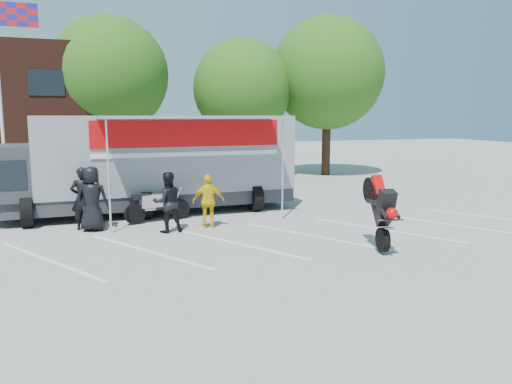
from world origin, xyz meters
TOP-DOWN VIEW (x-y plane):
  - ground at (0.00, 0.00)m, footprint 100.00×100.00m
  - parking_bay_lines at (0.00, 1.00)m, footprint 18.09×13.33m
  - flagpole at (-6.24, 10.00)m, footprint 1.61×0.12m
  - tree_left at (-2.00, 16.00)m, footprint 6.12×6.12m
  - tree_mid at (5.00, 15.00)m, footprint 5.44×5.44m
  - tree_right at (10.00, 14.50)m, footprint 6.46×6.46m
  - transporter_truck at (-1.22, 6.21)m, footprint 11.04×5.51m
  - parked_motorcycle at (-1.38, 4.57)m, footprint 2.40×1.27m
  - stunt_bike_rider at (3.53, -0.57)m, footprint 1.16×1.91m
  - spectator_leather_a at (-3.44, 3.92)m, footprint 1.11×0.89m
  - spectator_leather_b at (-3.70, 4.18)m, footprint 0.71×0.47m
  - spectator_leather_c at (-1.32, 2.97)m, footprint 0.93×0.74m
  - spectator_hivis at (-0.02, 3.10)m, footprint 1.05×0.59m

SIDE VIEW (x-z plane):
  - ground at x=0.00m, z-range 0.00..0.00m
  - transporter_truck at x=-1.22m, z-range -1.74..1.74m
  - parked_motorcycle at x=-1.38m, z-range -0.60..0.60m
  - stunt_bike_rider at x=3.53m, z-range -1.05..1.05m
  - parking_bay_lines at x=0.00m, z-range 0.00..0.01m
  - spectator_hivis at x=-0.02m, z-range 0.00..1.69m
  - spectator_leather_c at x=-1.32m, z-range 0.00..1.82m
  - spectator_leather_b at x=-3.70m, z-range 0.00..1.94m
  - spectator_leather_a at x=-3.44m, z-range 0.00..1.98m
  - tree_mid at x=5.00m, z-range 1.10..8.78m
  - flagpole at x=-6.24m, z-range 1.05..9.05m
  - tree_left at x=-2.00m, z-range 1.25..9.89m
  - tree_right at x=10.00m, z-range 1.32..10.44m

